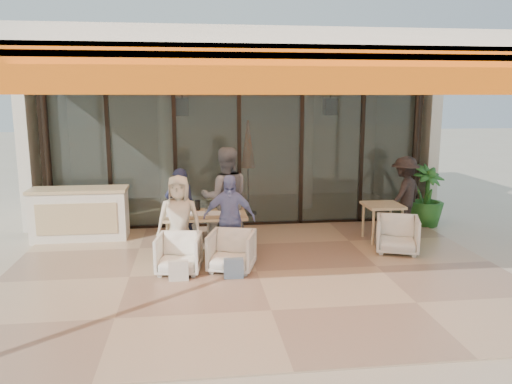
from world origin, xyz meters
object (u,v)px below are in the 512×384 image
(side_chair, at_px, (397,233))
(potted_palm, at_px, (426,196))
(chair_near_left, at_px, (179,252))
(side_table, at_px, (383,209))
(diner_navy, at_px, (180,208))
(standing_woman, at_px, (404,194))
(diner_cream, at_px, (179,220))
(diner_periwinkle, at_px, (229,218))
(diner_grey, at_px, (226,197))
(host_counter, at_px, (80,214))
(dining_table, at_px, (203,217))
(chair_far_left, at_px, (182,225))
(chair_near_right, at_px, (232,249))
(chair_far_right, at_px, (224,222))

(side_chair, height_order, potted_palm, potted_palm)
(chair_near_left, xyz_separation_m, side_table, (3.88, 1.33, 0.29))
(diner_navy, distance_m, standing_woman, 4.66)
(diner_cream, distance_m, side_table, 3.96)
(diner_periwinkle, xyz_separation_m, potted_palm, (4.43, 1.87, -0.09))
(side_chair, bearing_deg, diner_grey, -175.37)
(chair_near_left, bearing_deg, host_counter, 140.26)
(dining_table, bearing_deg, chair_far_left, 113.59)
(diner_grey, relative_size, side_table, 2.52)
(side_chair, relative_size, potted_palm, 0.56)
(host_counter, distance_m, side_chair, 6.05)
(chair_near_right, bearing_deg, standing_woman, 44.59)
(chair_far_left, relative_size, diner_navy, 0.40)
(chair_far_left, height_order, chair_near_right, chair_near_right)
(chair_far_left, bearing_deg, side_chair, 158.43)
(diner_grey, height_order, diner_periwinkle, diner_grey)
(chair_far_left, bearing_deg, side_table, 168.86)
(standing_woman, bearing_deg, potted_palm, 168.58)
(host_counter, distance_m, dining_table, 2.67)
(chair_near_left, height_order, side_chair, side_chair)
(chair_far_left, relative_size, potted_palm, 0.45)
(diner_periwinkle, xyz_separation_m, side_table, (3.04, 0.83, -0.12))
(chair_near_left, bearing_deg, diner_periwinkle, 38.51)
(chair_near_left, bearing_deg, potted_palm, 32.00)
(diner_periwinkle, relative_size, side_chair, 2.02)
(chair_near_left, height_order, chair_near_right, chair_near_right)
(chair_near_right, relative_size, diner_navy, 0.48)
(diner_cream, height_order, diner_periwinkle, diner_cream)
(standing_woman, xyz_separation_m, potted_palm, (0.65, 0.34, -0.12))
(chair_far_left, bearing_deg, chair_near_left, 87.29)
(chair_near_left, relative_size, diner_navy, 0.46)
(chair_far_right, bearing_deg, chair_near_left, 69.24)
(host_counter, bearing_deg, chair_near_left, -47.49)
(chair_far_left, height_order, chair_near_left, chair_near_left)
(diner_grey, height_order, diner_cream, diner_grey)
(chair_near_left, distance_m, chair_near_right, 0.84)
(side_table, bearing_deg, chair_far_right, 169.28)
(host_counter, relative_size, diner_grey, 0.99)
(diner_navy, bearing_deg, standing_woman, -175.56)
(dining_table, bearing_deg, chair_near_left, -113.28)
(chair_far_right, distance_m, standing_woman, 3.80)
(host_counter, xyz_separation_m, dining_table, (2.38, -1.19, 0.15))
(diner_cream, bearing_deg, potted_palm, 25.57)
(chair_near_right, bearing_deg, dining_table, 130.42)
(host_counter, bearing_deg, chair_far_left, -7.15)
(side_chair, bearing_deg, side_table, 109.83)
(diner_periwinkle, bearing_deg, standing_woman, 28.26)
(chair_far_left, bearing_deg, dining_table, 110.88)
(chair_near_left, bearing_deg, diner_navy, 97.75)
(host_counter, distance_m, chair_far_right, 2.83)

